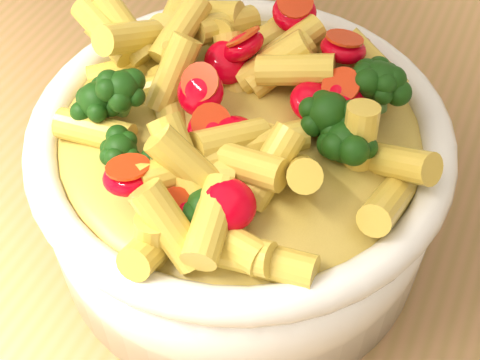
% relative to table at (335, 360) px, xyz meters
% --- Properties ---
extents(table, '(1.20, 0.80, 0.90)m').
position_rel_table_xyz_m(table, '(0.00, 0.00, 0.00)').
color(table, '#A77647').
rests_on(table, ground).
extents(serving_bowl, '(0.27, 0.27, 0.12)m').
position_rel_table_xyz_m(serving_bowl, '(-0.09, 0.02, 0.16)').
color(serving_bowl, white).
rests_on(serving_bowl, table).
extents(pasta_salad, '(0.21, 0.21, 0.05)m').
position_rel_table_xyz_m(pasta_salad, '(-0.09, 0.02, 0.23)').
color(pasta_salad, '#F0C54B').
rests_on(pasta_salad, serving_bowl).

